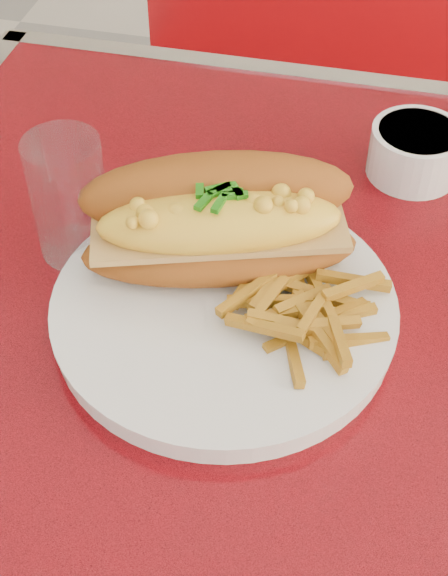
% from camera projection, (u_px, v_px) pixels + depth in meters
% --- Properties ---
extents(diner_table, '(1.23, 0.83, 0.77)m').
position_uv_depth(diner_table, '(427.00, 436.00, 0.83)').
color(diner_table, red).
rests_on(diner_table, ground).
extents(booth_bench_far, '(1.20, 0.51, 0.90)m').
position_uv_depth(booth_bench_far, '(421.00, 192.00, 1.61)').
color(booth_bench_far, '#9E0A0F').
rests_on(booth_bench_far, ground).
extents(dinner_plate, '(0.38, 0.38, 0.02)m').
position_uv_depth(dinner_plate, '(224.00, 310.00, 0.71)').
color(dinner_plate, white).
rests_on(dinner_plate, diner_table).
extents(mac_hoagie, '(0.27, 0.19, 0.11)m').
position_uv_depth(mac_hoagie, '(219.00, 221.00, 0.71)').
color(mac_hoagie, '#985018').
rests_on(mac_hoagie, dinner_plate).
extents(fries_pile, '(0.15, 0.14, 0.03)m').
position_uv_depth(fries_pile, '(309.00, 308.00, 0.68)').
color(fries_pile, '#C28821').
rests_on(fries_pile, dinner_plate).
extents(fork, '(0.10, 0.13, 0.00)m').
position_uv_depth(fork, '(294.00, 318.00, 0.70)').
color(fork, silver).
rests_on(fork, dinner_plate).
extents(gravy_ramekin, '(0.12, 0.12, 0.05)m').
position_uv_depth(gravy_ramekin, '(415.00, 150.00, 0.85)').
color(gravy_ramekin, white).
rests_on(gravy_ramekin, diner_table).
extents(sauce_cup_left, '(0.07, 0.07, 0.03)m').
position_uv_depth(sauce_cup_left, '(201.00, 227.00, 0.78)').
color(sauce_cup_left, black).
rests_on(sauce_cup_left, diner_table).
extents(water_tumbler, '(0.09, 0.09, 0.12)m').
position_uv_depth(water_tumbler, '(69.00, 198.00, 0.74)').
color(water_tumbler, silver).
rests_on(water_tumbler, diner_table).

